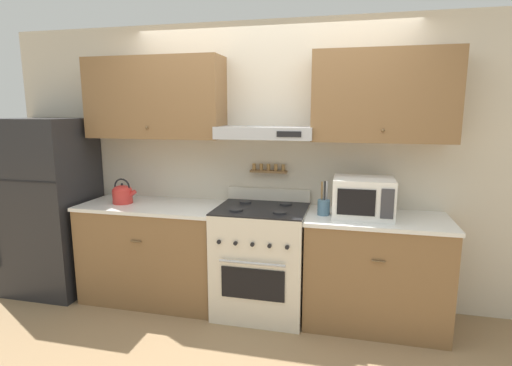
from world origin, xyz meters
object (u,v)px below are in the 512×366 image
object	(u,v)px
stove_range	(261,260)
utensil_crock	(324,206)
refrigerator	(48,206)
microwave	(363,197)
tea_kettle	(123,194)

from	to	relation	value
stove_range	utensil_crock	xyz separation A→B (m)	(0.53, -0.01, 0.51)
refrigerator	microwave	bearing A→B (deg)	0.48
stove_range	tea_kettle	size ratio (longest dim) A/B	4.53
utensil_crock	refrigerator	bearing A→B (deg)	-179.84
refrigerator	utensil_crock	xyz separation A→B (m)	(2.67, 0.01, 0.14)
tea_kettle	microwave	distance (m)	2.16
stove_range	microwave	distance (m)	1.03
stove_range	utensil_crock	size ratio (longest dim) A/B	3.74
refrigerator	stove_range	bearing A→B (deg)	0.44
refrigerator	microwave	size ratio (longest dim) A/B	3.57
microwave	tea_kettle	bearing A→B (deg)	-179.53
stove_range	refrigerator	bearing A→B (deg)	-179.56
refrigerator	tea_kettle	world-z (taller)	refrigerator
stove_range	microwave	xyz separation A→B (m)	(0.84, 0.01, 0.60)
microwave	utensil_crock	world-z (taller)	microwave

